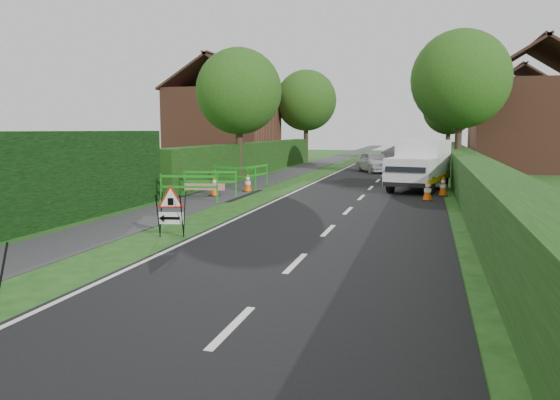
{
  "coord_description": "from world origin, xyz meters",
  "views": [
    {
      "loc": [
        4.86,
        -8.84,
        2.54
      ],
      "look_at": [
        1.62,
        3.11,
        0.94
      ],
      "focal_mm": 35.0,
      "sensor_mm": 36.0,
      "label": 1
    }
  ],
  "objects": [
    {
      "name": "traffic_cone_0",
      "position": [
        4.9,
        11.3,
        0.39
      ],
      "size": [
        0.38,
        0.38,
        0.79
      ],
      "color": "black",
      "rests_on": "ground"
    },
    {
      "name": "ped_barrier_2",
      "position": [
        -3.08,
        13.06,
        0.63
      ],
      "size": [
        2.09,
        0.74,
        1.0
      ],
      "rotation": [
        0.0,
        0.0,
        -0.2
      ],
      "color": "#1C911A",
      "rests_on": "ground"
    },
    {
      "name": "hedge_west_far",
      "position": [
        -5.0,
        22.0,
        0.0
      ],
      "size": [
        1.0,
        24.0,
        1.8
      ],
      "primitive_type": "cube",
      "color": "#14380F",
      "rests_on": "ground"
    },
    {
      "name": "hedge_east",
      "position": [
        6.5,
        16.0,
        0.0
      ],
      "size": [
        1.2,
        50.0,
        1.5
      ],
      "primitive_type": "cube",
      "color": "#14380F",
      "rests_on": "ground"
    },
    {
      "name": "triangle_sign",
      "position": [
        -0.96,
        2.71,
        0.73
      ],
      "size": [
        0.85,
        0.85,
        1.05
      ],
      "rotation": [
        0.0,
        0.0,
        0.2
      ],
      "color": "black",
      "rests_on": "ground"
    },
    {
      "name": "works_van",
      "position": [
        4.56,
        14.95,
        1.11
      ],
      "size": [
        2.69,
        4.85,
        2.09
      ],
      "rotation": [
        0.0,
        0.0,
        -0.21
      ],
      "color": "silver",
      "rests_on": "ground"
    },
    {
      "name": "house_west",
      "position": [
        -10.0,
        30.0,
        2.9
      ],
      "size": [
        7.5,
        7.4,
        7.88
      ],
      "color": "brown",
      "rests_on": "ground"
    },
    {
      "name": "tree_fw",
      "position": [
        -4.6,
        34.0,
        4.83
      ],
      "size": [
        4.8,
        4.8,
        7.24
      ],
      "color": "#2D2116",
      "rests_on": "ground"
    },
    {
      "name": "traffic_cone_4",
      "position": [
        -2.23,
        12.27,
        0.39
      ],
      "size": [
        0.38,
        0.38,
        0.79
      ],
      "color": "black",
      "rests_on": "ground"
    },
    {
      "name": "ground",
      "position": [
        0.0,
        0.0,
        0.0
      ],
      "size": [
        120.0,
        120.0,
        0.0
      ],
      "primitive_type": "plane",
      "color": "#184714",
      "rests_on": "ground"
    },
    {
      "name": "ped_barrier_3",
      "position": [
        -2.43,
        14.21,
        0.63
      ],
      "size": [
        0.63,
        2.09,
        1.0
      ],
      "rotation": [
        0.0,
        0.0,
        1.43
      ],
      "color": "#1C911A",
      "rests_on": "ground"
    },
    {
      "name": "redwhite_plank",
      "position": [
        -3.04,
        9.7,
        0.0
      ],
      "size": [
        1.49,
        0.27,
        0.25
      ],
      "primitive_type": "cube",
      "rotation": [
        0.0,
        0.0,
        0.16
      ],
      "color": "red",
      "rests_on": "ground"
    },
    {
      "name": "house_east_a",
      "position": [
        11.0,
        28.0,
        2.9
      ],
      "size": [
        7.5,
        7.4,
        7.88
      ],
      "color": "brown",
      "rests_on": "ground"
    },
    {
      "name": "tree_fe",
      "position": [
        6.4,
        38.0,
        4.22
      ],
      "size": [
        4.2,
        4.2,
        6.33
      ],
      "color": "#2D2116",
      "rests_on": "ground"
    },
    {
      "name": "ped_barrier_0",
      "position": [
        -3.17,
        8.62,
        0.63
      ],
      "size": [
        2.09,
        0.69,
        1.0
      ],
      "rotation": [
        0.0,
        0.0,
        0.17
      ],
      "color": "#1C911A",
      "rests_on": "ground"
    },
    {
      "name": "house_east_b",
      "position": [
        12.0,
        42.0,
        2.9
      ],
      "size": [
        7.5,
        7.4,
        7.88
      ],
      "color": "brown",
      "rests_on": "ground"
    },
    {
      "name": "traffic_cone_2",
      "position": [
        4.91,
        16.13,
        0.39
      ],
      "size": [
        0.38,
        0.38,
        0.79
      ],
      "color": "black",
      "rests_on": "ground"
    },
    {
      "name": "hatchback_car",
      "position": [
        1.77,
        24.3,
        0.62
      ],
      "size": [
        2.85,
        3.94,
        1.25
      ],
      "primitive_type": "imported",
      "rotation": [
        0.0,
        0.0,
        0.43
      ],
      "color": "silver",
      "rests_on": "ground"
    },
    {
      "name": "tree_nw",
      "position": [
        -4.6,
        18.0,
        4.48
      ],
      "size": [
        4.4,
        4.4,
        6.7
      ],
      "color": "#2D2116",
      "rests_on": "ground"
    },
    {
      "name": "ped_barrier_1",
      "position": [
        -3.21,
        10.64,
        0.63
      ],
      "size": [
        2.09,
        0.79,
        1.0
      ],
      "rotation": [
        0.0,
        0.0,
        0.22
      ],
      "color": "#1C911A",
      "rests_on": "ground"
    },
    {
      "name": "footpath",
      "position": [
        -3.0,
        35.0,
        0.01
      ],
      "size": [
        2.0,
        90.0,
        0.02
      ],
      "primitive_type": "cube",
      "color": "#2D2D30",
      "rests_on": "ground"
    },
    {
      "name": "tree_ne",
      "position": [
        6.4,
        22.0,
        5.17
      ],
      "size": [
        5.2,
        5.2,
        7.79
      ],
      "color": "#2D2116",
      "rests_on": "ground"
    },
    {
      "name": "traffic_cone_3",
      "position": [
        -3.01,
        10.57,
        0.39
      ],
      "size": [
        0.38,
        0.38,
        0.79
      ],
      "color": "black",
      "rests_on": "ground"
    },
    {
      "name": "road_surface",
      "position": [
        2.5,
        35.0,
        0.0
      ],
      "size": [
        6.0,
        90.0,
        0.02
      ],
      "primitive_type": "cube",
      "color": "black",
      "rests_on": "ground"
    },
    {
      "name": "traffic_cone_1",
      "position": [
        5.46,
        12.95,
        0.39
      ],
      "size": [
        0.38,
        0.38,
        0.79
      ],
      "color": "black",
      "rests_on": "ground"
    }
  ]
}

